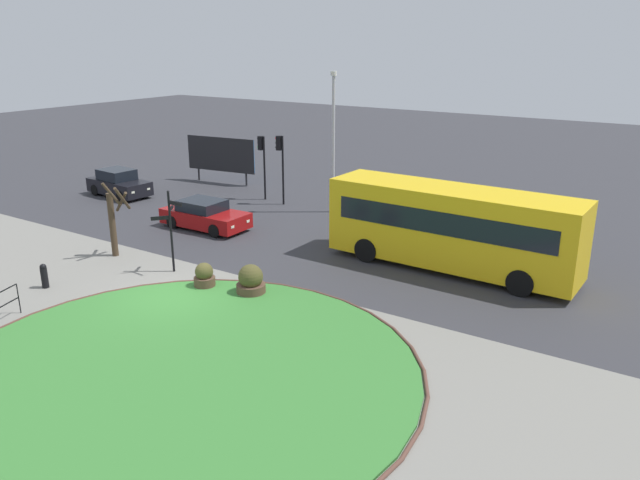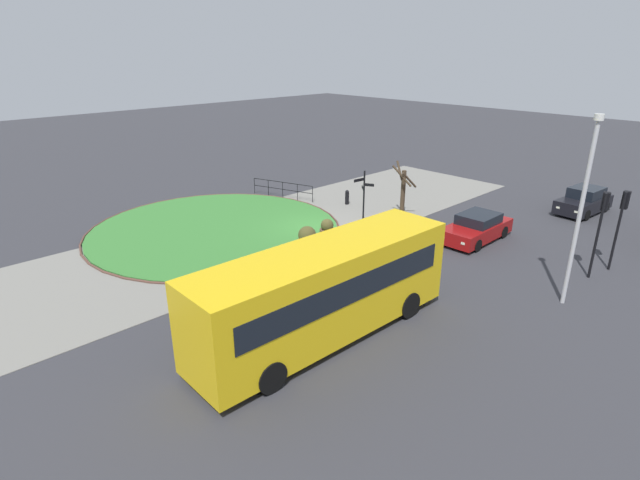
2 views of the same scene
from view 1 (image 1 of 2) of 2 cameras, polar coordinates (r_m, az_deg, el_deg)
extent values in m
plane|color=#333338|center=(22.74, -13.44, -5.24)|extent=(120.00, 120.00, 0.00)
cube|color=gray|center=(21.83, -16.29, -6.47)|extent=(32.00, 8.99, 0.02)
cylinder|color=#387A33|center=(17.86, -12.94, -11.79)|extent=(13.39, 13.39, 0.10)
torus|color=brown|center=(17.86, -12.94, -11.77)|extent=(13.70, 13.70, 0.11)
cylinder|color=black|center=(24.72, -13.52, 0.61)|extent=(0.09, 0.09, 3.20)
sphere|color=black|center=(24.29, -13.80, 4.33)|extent=(0.10, 0.10, 0.10)
cube|color=black|center=(24.09, -13.14, 3.28)|extent=(0.70, 0.09, 0.15)
cube|color=black|center=(24.73, -13.50, 2.89)|extent=(0.28, 0.43, 0.15)
cube|color=black|center=(24.53, -14.52, 1.96)|extent=(0.46, 0.54, 0.15)
cylinder|color=black|center=(25.01, -23.98, -3.22)|extent=(0.25, 0.25, 0.79)
sphere|color=black|center=(24.87, -24.11, -2.28)|extent=(0.24, 0.24, 0.24)
cylinder|color=black|center=(23.05, -25.95, -4.88)|extent=(0.04, 0.04, 1.07)
cube|color=yellow|center=(24.84, 12.01, 1.24)|extent=(9.98, 2.67, 3.01)
cube|color=black|center=(23.63, 10.91, 1.51)|extent=(8.73, 0.23, 0.88)
cube|color=black|center=(25.83, 13.14, 2.78)|extent=(8.73, 0.23, 0.88)
cube|color=black|center=(26.98, 2.27, 3.30)|extent=(0.07, 2.00, 1.10)
cube|color=black|center=(26.71, 2.30, 5.66)|extent=(0.05, 1.34, 0.28)
cylinder|color=black|center=(25.59, 4.30, -0.92)|extent=(1.01, 0.32, 1.00)
cylinder|color=black|center=(27.45, 6.65, 0.34)|extent=(1.01, 0.32, 1.00)
cylinder|color=black|center=(23.28, 17.94, -3.75)|extent=(1.01, 0.32, 1.00)
cylinder|color=black|center=(25.32, 19.44, -2.15)|extent=(1.01, 0.32, 1.00)
cube|color=black|center=(38.14, -17.95, 4.71)|extent=(4.15, 2.08, 0.78)
cube|color=black|center=(38.13, -18.19, 5.75)|extent=(2.05, 1.70, 0.60)
cube|color=#EAEACC|center=(36.82, -15.48, 4.54)|extent=(0.04, 0.20, 0.12)
cube|color=#EAEACC|center=(36.22, -16.80, 4.21)|extent=(0.04, 0.20, 0.12)
cylinder|color=black|center=(37.65, -15.83, 4.36)|extent=(0.66, 0.27, 0.64)
cylinder|color=black|center=(36.75, -17.81, 3.85)|extent=(0.66, 0.27, 0.64)
cylinder|color=black|center=(39.64, -18.01, 4.83)|extent=(0.66, 0.27, 0.64)
cylinder|color=black|center=(38.79, -19.94, 4.35)|extent=(0.66, 0.27, 0.64)
cube|color=maroon|center=(30.50, -10.49, 2.03)|extent=(4.38, 1.90, 0.71)
cube|color=black|center=(30.45, -10.80, 3.17)|extent=(2.06, 1.66, 0.50)
cube|color=#EAEACC|center=(29.49, -6.62, 1.73)|extent=(0.02, 0.20, 0.12)
cube|color=#EAEACC|center=(28.67, -8.03, 1.20)|extent=(0.02, 0.20, 0.12)
cylinder|color=black|center=(30.29, -7.49, 1.65)|extent=(0.64, 0.22, 0.64)
cylinder|color=black|center=(29.07, -9.64, 0.84)|extent=(0.64, 0.22, 0.64)
cylinder|color=black|center=(32.05, -11.22, 2.37)|extent=(0.64, 0.22, 0.64)
cylinder|color=black|center=(30.89, -13.39, 1.63)|extent=(0.64, 0.22, 0.64)
cylinder|color=black|center=(35.35, -5.12, 6.58)|extent=(0.11, 0.11, 3.60)
cube|color=black|center=(35.22, -5.47, 8.86)|extent=(0.27, 0.27, 0.78)
sphere|color=black|center=(35.27, -5.68, 9.27)|extent=(0.16, 0.16, 0.16)
sphere|color=black|center=(35.31, -5.66, 8.88)|extent=(0.16, 0.16, 0.16)
sphere|color=green|center=(35.35, -5.65, 8.49)|extent=(0.16, 0.16, 0.16)
cylinder|color=black|center=(34.18, -3.42, 6.38)|extent=(0.11, 0.11, 3.79)
cube|color=black|center=(34.00, -3.79, 8.88)|extent=(0.30, 0.30, 0.78)
sphere|color=red|center=(34.03, -4.02, 9.30)|extent=(0.16, 0.16, 0.16)
sphere|color=black|center=(34.07, -4.01, 8.90)|extent=(0.16, 0.16, 0.16)
sphere|color=black|center=(34.11, -4.00, 8.49)|extent=(0.16, 0.16, 0.16)
cylinder|color=#B7B7BC|center=(32.26, 1.23, 8.62)|extent=(0.16, 0.16, 7.01)
cylinder|color=silver|center=(31.87, 1.27, 15.06)|extent=(0.32, 0.32, 0.22)
cylinder|color=black|center=(41.13, -11.11, 6.68)|extent=(0.12, 0.12, 1.83)
cylinder|color=black|center=(39.12, -6.81, 6.31)|extent=(0.12, 0.12, 1.83)
cube|color=#1E66B2|center=(39.93, -9.08, 7.79)|extent=(4.79, 0.75, 2.05)
cube|color=black|center=(39.87, -9.14, 7.78)|extent=(4.88, 0.68, 2.15)
cylinder|color=brown|center=(23.32, -10.55, -3.86)|extent=(0.79, 0.79, 0.43)
sphere|color=#4C4723|center=(23.17, -10.61, -2.88)|extent=(0.67, 0.67, 0.67)
cylinder|color=brown|center=(22.50, -6.35, -4.52)|extent=(1.05, 1.05, 0.41)
sphere|color=#4C4723|center=(22.32, -6.39, -3.36)|extent=(0.89, 0.89, 0.89)
cylinder|color=#423323|center=(27.32, -18.53, 1.31)|extent=(0.26, 0.26, 2.73)
cylinder|color=#423323|center=(27.28, -17.79, 3.37)|extent=(1.07, 0.38, 1.03)
cylinder|color=#423323|center=(26.78, -17.72, 3.67)|extent=(0.60, 1.14, 1.19)
cylinder|color=#423323|center=(26.68, -18.64, 4.02)|extent=(0.39, 0.72, 1.04)
camera|label=2|loc=(33.01, 38.22, 15.41)|focal=27.91mm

